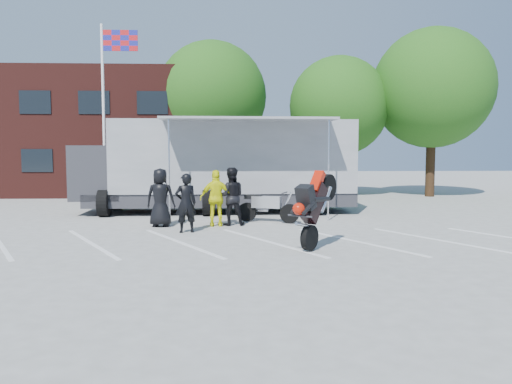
{
  "coord_description": "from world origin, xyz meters",
  "views": [
    {
      "loc": [
        -0.73,
        -12.43,
        2.46
      ],
      "look_at": [
        -0.12,
        1.89,
        1.3
      ],
      "focal_mm": 35.0,
      "sensor_mm": 36.0,
      "label": 1
    }
  ],
  "objects": [
    {
      "name": "parking_bay_lines",
      "position": [
        0.0,
        1.0,
        0.01
      ],
      "size": [
        18.09,
        13.33,
        0.01
      ],
      "primitive_type": "cube",
      "rotation": [
        0.0,
        0.0,
        0.52
      ],
      "color": "white",
      "rests_on": "ground"
    },
    {
      "name": "spectator_leather_a",
      "position": [
        -3.17,
        3.96,
        0.96
      ],
      "size": [
        0.98,
        0.68,
        1.92
      ],
      "primitive_type": "imported",
      "rotation": [
        0.0,
        0.0,
        3.06
      ],
      "color": "black",
      "rests_on": "ground"
    },
    {
      "name": "spectator_hivis",
      "position": [
        -1.33,
        3.94,
        0.93
      ],
      "size": [
        1.11,
        0.5,
        1.86
      ],
      "primitive_type": "imported",
      "rotation": [
        0.0,
        0.0,
        3.18
      ],
      "color": "#F0F40C",
      "rests_on": "ground"
    },
    {
      "name": "stunt_bike_rider",
      "position": [
        1.55,
        0.22,
        0.0
      ],
      "size": [
        1.8,
        1.94,
        2.13
      ],
      "primitive_type": null,
      "rotation": [
        0.0,
        0.0,
        -0.68
      ],
      "color": "black",
      "rests_on": "ground"
    },
    {
      "name": "ground",
      "position": [
        0.0,
        0.0,
        0.0
      ],
      "size": [
        100.0,
        100.0,
        0.0
      ],
      "primitive_type": "plane",
      "color": "#ABABA6",
      "rests_on": "ground"
    },
    {
      "name": "spectator_leather_c",
      "position": [
        -0.86,
        4.15,
        0.97
      ],
      "size": [
        0.99,
        0.79,
        1.94
      ],
      "primitive_type": "imported",
      "rotation": [
        0.0,
        0.0,
        3.2
      ],
      "color": "black",
      "rests_on": "ground"
    },
    {
      "name": "transporter_truck",
      "position": [
        -1.27,
        7.78,
        0.0
      ],
      "size": [
        11.74,
        5.86,
        3.7
      ],
      "primitive_type": null,
      "rotation": [
        0.0,
        0.0,
        0.02
      ],
      "color": "#989AA0",
      "rests_on": "ground"
    },
    {
      "name": "parked_motorcycle",
      "position": [
        0.42,
        4.79,
        0.0
      ],
      "size": [
        2.38,
        1.5,
        1.18
      ],
      "primitive_type": null,
      "rotation": [
        0.0,
        0.0,
        1.21
      ],
      "color": "silver",
      "rests_on": "ground"
    },
    {
      "name": "office_building",
      "position": [
        -10.0,
        18.0,
        3.5
      ],
      "size": [
        18.0,
        8.0,
        7.0
      ],
      "primitive_type": "cube",
      "color": "#471B17",
      "rests_on": "ground"
    },
    {
      "name": "tree_right",
      "position": [
        10.0,
        14.5,
        5.88
      ],
      "size": [
        6.46,
        6.46,
        9.12
      ],
      "color": "#382314",
      "rests_on": "ground"
    },
    {
      "name": "flagpole",
      "position": [
        -6.24,
        10.0,
        5.05
      ],
      "size": [
        1.61,
        0.12,
        8.0
      ],
      "color": "white",
      "rests_on": "ground"
    },
    {
      "name": "spectator_leather_b",
      "position": [
        -2.22,
        2.71,
        0.9
      ],
      "size": [
        0.76,
        0.61,
        1.81
      ],
      "primitive_type": "imported",
      "rotation": [
        0.0,
        0.0,
        3.44
      ],
      "color": "black",
      "rests_on": "ground"
    },
    {
      "name": "tree_left",
      "position": [
        -2.0,
        16.0,
        5.57
      ],
      "size": [
        6.12,
        6.12,
        8.64
      ],
      "color": "#382314",
      "rests_on": "ground"
    },
    {
      "name": "tree_mid",
      "position": [
        5.0,
        15.0,
        4.94
      ],
      "size": [
        5.44,
        5.44,
        7.68
      ],
      "color": "#382314",
      "rests_on": "ground"
    }
  ]
}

